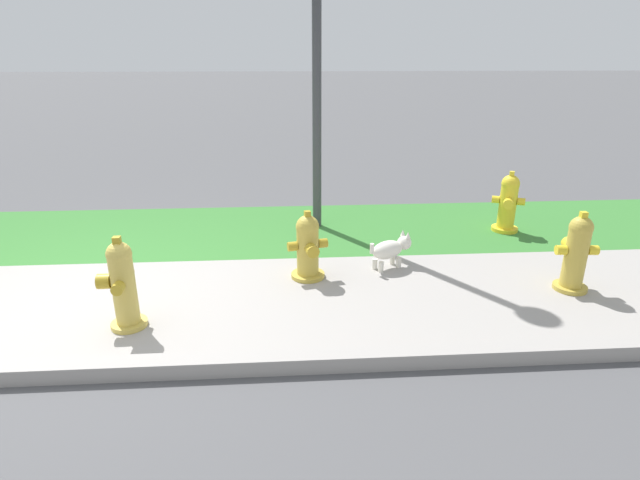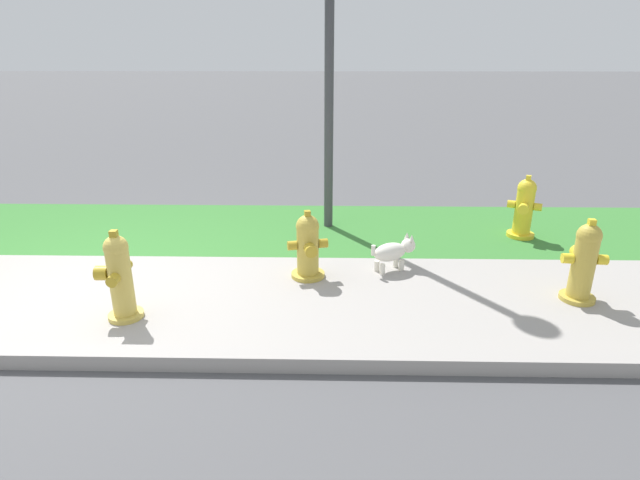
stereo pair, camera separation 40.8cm
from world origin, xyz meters
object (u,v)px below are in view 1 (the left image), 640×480
(fire_hydrant_near_corner, at_px, (123,285))
(fire_hydrant_far_end, at_px, (576,253))
(fire_hydrant_mid_block, at_px, (508,203))
(fire_hydrant_at_driveway, at_px, (308,247))
(small_white_dog, at_px, (391,249))

(fire_hydrant_near_corner, height_order, fire_hydrant_far_end, fire_hydrant_near_corner)
(fire_hydrant_mid_block, xyz_separation_m, fire_hydrant_far_end, (-0.08, -1.66, 0.01))
(fire_hydrant_near_corner, distance_m, fire_hydrant_far_end, 3.97)
(fire_hydrant_mid_block, height_order, fire_hydrant_at_driveway, fire_hydrant_mid_block)
(small_white_dog, bearing_deg, fire_hydrant_near_corner, 175.71)
(fire_hydrant_far_end, bearing_deg, fire_hydrant_mid_block, 92.13)
(fire_hydrant_mid_block, height_order, fire_hydrant_near_corner, fire_hydrant_near_corner)
(fire_hydrant_near_corner, height_order, small_white_dog, fire_hydrant_near_corner)
(fire_hydrant_at_driveway, distance_m, small_white_dog, 0.89)
(fire_hydrant_mid_block, xyz_separation_m, fire_hydrant_at_driveway, (-2.53, -1.23, -0.04))
(fire_hydrant_near_corner, bearing_deg, fire_hydrant_mid_block, -64.37)
(fire_hydrant_mid_block, relative_size, fire_hydrant_far_end, 0.98)
(fire_hydrant_mid_block, distance_m, fire_hydrant_far_end, 1.66)
(fire_hydrant_far_end, relative_size, fire_hydrant_at_driveway, 1.11)
(fire_hydrant_far_end, xyz_separation_m, small_white_dog, (-1.59, 0.62, -0.16))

